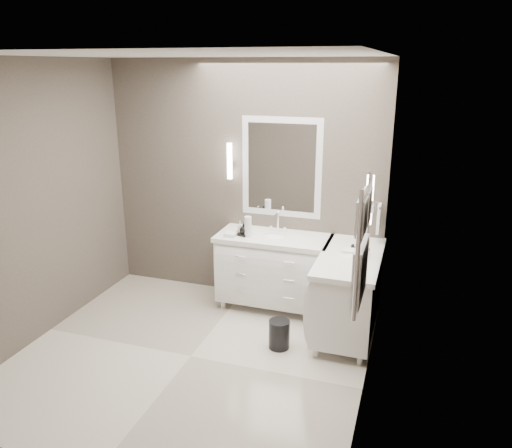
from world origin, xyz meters
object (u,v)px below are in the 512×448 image
(vanity_right, at_px, (348,289))
(towel_ladder, at_px, (361,251))
(waste_bin, at_px, (279,334))
(vanity_back, at_px, (274,267))

(vanity_right, relative_size, towel_ladder, 1.38)
(vanity_right, distance_m, towel_ladder, 1.60)
(towel_ladder, relative_size, waste_bin, 3.16)
(vanity_back, relative_size, towel_ladder, 1.38)
(vanity_back, xyz_separation_m, vanity_right, (0.88, -0.33, 0.00))
(towel_ladder, distance_m, waste_bin, 1.69)
(vanity_back, xyz_separation_m, towel_ladder, (1.10, -1.63, 0.91))
(vanity_right, height_order, towel_ladder, towel_ladder)
(vanity_back, distance_m, waste_bin, 0.93)
(waste_bin, bearing_deg, towel_ladder, -45.41)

